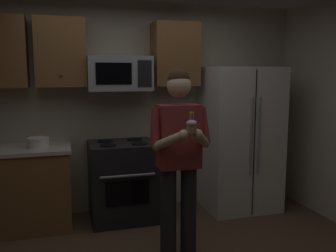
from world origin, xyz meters
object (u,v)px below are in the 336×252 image
person (179,153)px  refrigerator (240,139)px  cupcake (192,126)px  bowl_large_white (38,142)px  microwave (119,74)px  oven_range (123,181)px

person → refrigerator: bearing=41.8°
refrigerator → person: bearing=-138.2°
cupcake → refrigerator: bearing=49.8°
bowl_large_white → person: person is taller
microwave → refrigerator: 1.72m
oven_range → bowl_large_white: (-0.92, -0.01, 0.52)m
oven_range → cupcake: size_ratio=5.36×
oven_range → cupcake: 1.66m
refrigerator → bowl_large_white: size_ratio=7.64×
cupcake → microwave: bearing=103.2°
oven_range → refrigerator: (1.50, -0.04, 0.44)m
microwave → cupcake: bearing=-76.8°
oven_range → person: (0.35, -1.06, 0.53)m
bowl_large_white → microwave: bearing=8.1°
microwave → bowl_large_white: size_ratio=3.14×
person → cupcake: size_ratio=10.13×
refrigerator → oven_range: bearing=178.5°
refrigerator → bowl_large_white: bearing=179.4°
cupcake → oven_range: bearing=104.3°
oven_range → person: person is taller
refrigerator → bowl_large_white: 2.42m
microwave → oven_range: bearing=-90.0°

